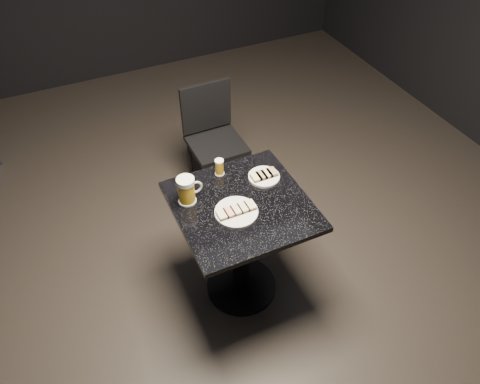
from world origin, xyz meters
The scene contains 9 objects.
floor centered at (0.00, 0.00, 0.00)m, with size 6.00×6.00×0.00m, color black.
plate_large centered at (-0.05, -0.05, 0.76)m, with size 0.23×0.23×0.01m, color silver.
plate_small centered at (0.20, 0.14, 0.76)m, with size 0.18×0.18×0.01m, color silver.
table centered at (0.00, 0.00, 0.51)m, with size 0.70×0.70×0.75m.
beer_mug centered at (-0.25, 0.14, 0.83)m, with size 0.14×0.10×0.16m.
beer_tumbler centered at (-0.01, 0.27, 0.80)m, with size 0.05×0.05×0.10m.
chair centered at (0.22, 0.95, 0.50)m, with size 0.37×0.37×0.86m.
canapes_on_plate_large centered at (-0.05, -0.05, 0.77)m, with size 0.21×0.07×0.02m.
canapes_on_plate_small centered at (0.20, 0.14, 0.77)m, with size 0.15×0.07×0.02m.
Camera 1 is at (-0.75, -1.59, 2.50)m, focal length 35.00 mm.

